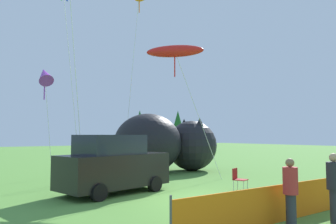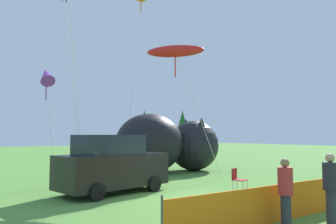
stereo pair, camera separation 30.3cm
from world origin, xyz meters
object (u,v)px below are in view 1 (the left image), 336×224
inflatable_cat (164,145)px  kite_purple_delta (45,75)px  spectator_in_grey_shirt (335,185)px  folding_chair (238,177)px  kite_red_lizard (175,51)px  spectator_in_black_shirt (291,189)px  parked_car (113,165)px

inflatable_cat → kite_purple_delta: size_ratio=1.13×
spectator_in_grey_shirt → folding_chair: bearing=71.1°
spectator_in_grey_shirt → kite_purple_delta: kite_purple_delta is taller
kite_red_lizard → kite_purple_delta: size_ratio=1.13×
spectator_in_black_shirt → kite_red_lizard: 10.14m
folding_chair → kite_purple_delta: 11.07m
kite_red_lizard → inflatable_cat: bearing=64.3°
spectator_in_grey_shirt → kite_red_lizard: kite_red_lizard is taller
inflatable_cat → kite_purple_delta: (-6.62, 1.39, 3.73)m
spectator_in_grey_shirt → kite_red_lizard: 10.23m
spectator_in_grey_shirt → spectator_in_black_shirt: size_ratio=1.06×
inflatable_cat → spectator_in_grey_shirt: size_ratio=3.88×
spectator_in_grey_shirt → kite_red_lizard: size_ratio=0.26×
folding_chair → inflatable_cat: size_ratio=0.13×
spectator_in_black_shirt → kite_red_lizard: size_ratio=0.24×
parked_car → kite_red_lizard: kite_red_lizard is taller
parked_car → kite_red_lizard: size_ratio=0.67×
inflatable_cat → spectator_in_black_shirt: bearing=-104.3°
inflatable_cat → spectator_in_grey_shirt: (-2.80, -11.74, -0.65)m
kite_purple_delta → folding_chair: bearing=-56.8°
spectator_in_grey_shirt → inflatable_cat: bearing=76.6°
folding_chair → inflatable_cat: 7.13m
spectator_in_grey_shirt → kite_purple_delta: (-3.82, 13.13, 4.38)m
kite_purple_delta → spectator_in_black_shirt: bearing=-78.5°
parked_car → kite_purple_delta: kite_purple_delta is taller
folding_chair → kite_red_lizard: size_ratio=0.13×
spectator_in_grey_shirt → spectator_in_black_shirt: bearing=161.2°
inflatable_cat → kite_red_lizard: size_ratio=1.00×
inflatable_cat → kite_purple_delta: 7.73m
spectator_in_grey_shirt → spectator_in_black_shirt: spectator_in_grey_shirt is taller
folding_chair → inflatable_cat: bearing=149.5°
folding_chair → kite_red_lizard: (-0.36, 3.78, 5.87)m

